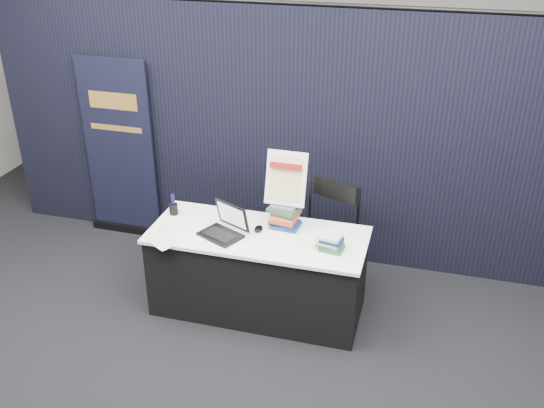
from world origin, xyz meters
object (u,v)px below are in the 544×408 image
Objects in this scene: book_stack_short at (331,242)px; stacking_chair at (329,236)px; pullup_banner at (121,159)px; display_table at (258,272)px; laptop at (222,227)px; info_sign at (286,179)px; book_stack_tall at (285,216)px.

stacking_chair is (-0.10, 0.52, -0.25)m from book_stack_short.
pullup_banner is at bearing -170.74° from stacking_chair.
pullup_banner is (-1.75, 0.95, 0.45)m from display_table.
stacking_chair is at bearing 101.09° from book_stack_short.
laptop is 0.88× the size of info_sign.
laptop is at bearing -147.99° from info_sign.
laptop is 0.40× the size of stacking_chair.
info_sign is 2.10m from pullup_banner.
book_stack_tall is 0.53× the size of info_sign.
info_sign is at bearing 90.00° from book_stack_tall.
pullup_banner is at bearing 158.00° from book_stack_tall.
laptop reaches higher than book_stack_tall.
book_stack_short is 0.45× the size of info_sign.
info_sign is (0.19, 0.20, 0.80)m from display_table.
book_stack_short is at bearing -56.91° from stacking_chair.
info_sign is (0.46, 0.28, 0.37)m from laptop.
stacking_chair is at bearing 36.08° from info_sign.
laptop is 1.95× the size of book_stack_short.
book_stack_tall is at bearing 150.47° from book_stack_short.
book_stack_tall is at bearing -21.12° from pullup_banner.
book_stack_tall is (0.19, 0.17, 0.48)m from display_table.
info_sign reaches higher than book_stack_tall.
stacking_chair is (0.34, 0.27, -0.29)m from book_stack_tall.
info_sign is at bearing 55.88° from laptop.
display_table is 3.92× the size of info_sign.
pullup_banner reaches higher than display_table.
book_stack_short is at bearing 24.86° from laptop.
stacking_chair is at bearing 57.63° from laptop.
book_stack_short is (0.44, -0.25, -0.04)m from book_stack_tall.
book_stack_short is 0.64m from info_sign.
stacking_chair is at bearing 39.59° from display_table.
display_table is 0.54m from book_stack_tall.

